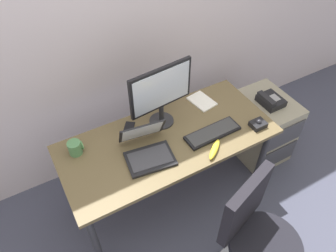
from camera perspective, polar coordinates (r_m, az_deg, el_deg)
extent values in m
plane|color=#424455|center=(2.83, 0.00, -12.00)|extent=(8.00, 8.00, 0.00)
cube|color=beige|center=(2.37, -8.78, 20.32)|extent=(6.00, 0.10, 2.80)
cube|color=brown|center=(2.27, 0.00, -2.39)|extent=(1.53, 0.68, 0.03)
cylinder|color=#2D2D33|center=(2.30, -12.69, -19.55)|extent=(0.05, 0.05, 0.69)
cylinder|color=#2D2D33|center=(2.72, 16.16, -5.84)|extent=(0.05, 0.05, 0.69)
cylinder|color=#2D2D33|center=(2.60, -17.03, -9.25)|extent=(0.05, 0.05, 0.69)
cylinder|color=#2D2D33|center=(2.98, 9.18, 1.42)|extent=(0.05, 0.05, 0.69)
cube|color=gray|center=(3.03, 16.16, -0.20)|extent=(0.42, 0.52, 0.61)
cube|color=#38383D|center=(2.83, 20.15, -1.65)|extent=(0.38, 0.01, 0.21)
cube|color=#38383D|center=(3.01, 18.95, -4.97)|extent=(0.38, 0.01, 0.21)
cube|color=black|center=(2.81, 17.77, 4.30)|extent=(0.17, 0.20, 0.06)
cube|color=black|center=(2.74, 17.06, 4.64)|extent=(0.05, 0.18, 0.04)
cube|color=gray|center=(2.79, 18.34, 4.78)|extent=(0.07, 0.08, 0.01)
cylinder|color=black|center=(2.17, 16.85, -19.78)|extent=(0.44, 0.44, 0.07)
cube|color=black|center=(1.97, 13.46, -13.40)|extent=(0.40, 0.18, 0.42)
cylinder|color=#262628|center=(2.37, -1.16, 0.94)|extent=(0.18, 0.18, 0.01)
cylinder|color=#262628|center=(2.32, -1.19, 2.28)|extent=(0.04, 0.04, 0.14)
cube|color=black|center=(2.17, -1.28, 6.73)|extent=(0.48, 0.07, 0.32)
cube|color=silver|center=(2.16, -1.07, 6.54)|extent=(0.44, 0.05, 0.28)
cube|color=black|center=(2.30, 7.89, -1.23)|extent=(0.41, 0.15, 0.02)
cube|color=#353535|center=(2.29, 7.92, -0.99)|extent=(0.38, 0.12, 0.01)
cube|color=black|center=(2.13, -3.18, -5.83)|extent=(0.34, 0.26, 0.02)
cube|color=#38383D|center=(2.12, -3.19, -5.62)|extent=(0.29, 0.20, 0.00)
cube|color=black|center=(2.15, -4.68, -0.92)|extent=(0.32, 0.15, 0.20)
cube|color=silver|center=(2.15, -4.63, -1.02)|extent=(0.28, 0.13, 0.17)
cube|color=black|center=(2.42, 15.68, 0.30)|extent=(0.11, 0.09, 0.04)
sphere|color=#232328|center=(2.40, 15.80, 0.74)|extent=(0.04, 0.04, 0.04)
cylinder|color=#4B804D|center=(2.22, -16.19, -3.75)|extent=(0.09, 0.09, 0.10)
torus|color=#50874D|center=(2.22, -15.02, -3.27)|extent=(0.01, 0.06, 0.06)
cube|color=white|center=(2.55, 6.02, 4.39)|extent=(0.18, 0.23, 0.01)
cube|color=black|center=(2.33, -6.99, -0.52)|extent=(0.14, 0.15, 0.01)
ellipsoid|color=yellow|center=(2.19, 8.25, -4.12)|extent=(0.18, 0.15, 0.04)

